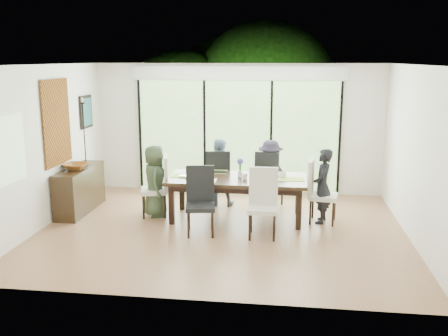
# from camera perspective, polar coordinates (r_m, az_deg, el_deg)

# --- Properties ---
(floor) EXTENTS (6.00, 5.00, 0.01)m
(floor) POSITION_cam_1_polar(r_m,az_deg,el_deg) (8.38, -0.22, -7.09)
(floor) COLOR brown
(floor) RESTS_ON ground
(ceiling) EXTENTS (6.00, 5.00, 0.01)m
(ceiling) POSITION_cam_1_polar(r_m,az_deg,el_deg) (7.90, -0.24, 11.77)
(ceiling) COLOR white
(ceiling) RESTS_ON wall_back
(wall_back) EXTENTS (6.00, 0.02, 2.70)m
(wall_back) POSITION_cam_1_polar(r_m,az_deg,el_deg) (10.49, 1.59, 4.51)
(wall_back) COLOR white
(wall_back) RESTS_ON floor
(wall_front) EXTENTS (6.00, 0.02, 2.70)m
(wall_front) POSITION_cam_1_polar(r_m,az_deg,el_deg) (5.61, -3.63, -2.53)
(wall_front) COLOR beige
(wall_front) RESTS_ON floor
(wall_left) EXTENTS (0.02, 5.00, 2.70)m
(wall_left) POSITION_cam_1_polar(r_m,az_deg,el_deg) (8.94, -19.75, 2.38)
(wall_left) COLOR white
(wall_left) RESTS_ON floor
(wall_right) EXTENTS (0.02, 5.00, 2.70)m
(wall_right) POSITION_cam_1_polar(r_m,az_deg,el_deg) (8.20, 21.11, 1.43)
(wall_right) COLOR beige
(wall_right) RESTS_ON floor
(glass_doors) EXTENTS (4.20, 0.02, 2.30)m
(glass_doors) POSITION_cam_1_polar(r_m,az_deg,el_deg) (10.47, 1.56, 3.67)
(glass_doors) COLOR #598C3F
(glass_doors) RESTS_ON wall_back
(blinds_header) EXTENTS (4.40, 0.06, 0.28)m
(blinds_header) POSITION_cam_1_polar(r_m,az_deg,el_deg) (10.35, 1.60, 10.79)
(blinds_header) COLOR white
(blinds_header) RESTS_ON wall_back
(mullion_a) EXTENTS (0.05, 0.04, 2.30)m
(mullion_a) POSITION_cam_1_polar(r_m,az_deg,el_deg) (10.88, -9.54, 3.82)
(mullion_a) COLOR black
(mullion_a) RESTS_ON wall_back
(mullion_b) EXTENTS (0.05, 0.04, 2.30)m
(mullion_b) POSITION_cam_1_polar(r_m,az_deg,el_deg) (10.56, -2.23, 3.73)
(mullion_b) COLOR black
(mullion_b) RESTS_ON wall_back
(mullion_c) EXTENTS (0.05, 0.04, 2.30)m
(mullion_c) POSITION_cam_1_polar(r_m,az_deg,el_deg) (10.42, 5.40, 3.57)
(mullion_c) COLOR black
(mullion_c) RESTS_ON wall_back
(mullion_d) EXTENTS (0.05, 0.04, 2.30)m
(mullion_d) POSITION_cam_1_polar(r_m,az_deg,el_deg) (10.47, 13.09, 3.34)
(mullion_d) COLOR black
(mullion_d) RESTS_ON wall_back
(side_window) EXTENTS (0.02, 0.90, 1.00)m
(side_window) POSITION_cam_1_polar(r_m,az_deg,el_deg) (7.86, -23.50, 1.90)
(side_window) COLOR #8CAD7F
(side_window) RESTS_ON wall_left
(deck) EXTENTS (6.00, 1.80, 0.10)m
(deck) POSITION_cam_1_polar(r_m,az_deg,el_deg) (11.63, 2.00, -1.74)
(deck) COLOR brown
(deck) RESTS_ON ground
(rail_top) EXTENTS (6.00, 0.08, 0.06)m
(rail_top) POSITION_cam_1_polar(r_m,az_deg,el_deg) (12.28, 2.37, 1.89)
(rail_top) COLOR brown
(rail_top) RESTS_ON deck
(foliage_left) EXTENTS (3.20, 3.20, 3.20)m
(foliage_left) POSITION_cam_1_polar(r_m,az_deg,el_deg) (13.41, -4.95, 6.58)
(foliage_left) COLOR #14380F
(foliage_left) RESTS_ON ground
(foliage_mid) EXTENTS (4.00, 4.00, 4.00)m
(foliage_mid) POSITION_cam_1_polar(r_m,az_deg,el_deg) (13.68, 4.70, 8.22)
(foliage_mid) COLOR #14380F
(foliage_mid) RESTS_ON ground
(foliage_right) EXTENTS (2.80, 2.80, 2.80)m
(foliage_right) POSITION_cam_1_polar(r_m,az_deg,el_deg) (12.97, 12.49, 5.34)
(foliage_right) COLOR #14380F
(foliage_right) RESTS_ON ground
(foliage_far) EXTENTS (3.60, 3.60, 3.60)m
(foliage_far) POSITION_cam_1_polar(r_m,az_deg,el_deg) (14.47, 0.83, 7.77)
(foliage_far) COLOR #14380F
(foliage_far) RESTS_ON ground
(table_top) EXTENTS (2.41, 1.10, 0.06)m
(table_top) POSITION_cam_1_polar(r_m,az_deg,el_deg) (8.74, 1.49, -1.29)
(table_top) COLOR black
(table_top) RESTS_ON floor
(table_apron) EXTENTS (2.21, 0.90, 0.10)m
(table_apron) POSITION_cam_1_polar(r_m,az_deg,el_deg) (8.76, 1.49, -1.87)
(table_apron) COLOR black
(table_apron) RESTS_ON floor
(table_leg_fl) EXTENTS (0.09, 0.09, 0.69)m
(table_leg_fl) POSITION_cam_1_polar(r_m,az_deg,el_deg) (8.61, -6.01, -4.18)
(table_leg_fl) COLOR black
(table_leg_fl) RESTS_ON floor
(table_leg_fr) EXTENTS (0.09, 0.09, 0.69)m
(table_leg_fr) POSITION_cam_1_polar(r_m,az_deg,el_deg) (8.39, 8.55, -4.70)
(table_leg_fr) COLOR black
(table_leg_fr) RESTS_ON floor
(table_leg_bl) EXTENTS (0.09, 0.09, 0.69)m
(table_leg_bl) POSITION_cam_1_polar(r_m,az_deg,el_deg) (9.41, -4.81, -2.70)
(table_leg_bl) COLOR black
(table_leg_bl) RESTS_ON floor
(table_leg_br) EXTENTS (0.09, 0.09, 0.69)m
(table_leg_br) POSITION_cam_1_polar(r_m,az_deg,el_deg) (9.21, 8.46, -3.13)
(table_leg_br) COLOR black
(table_leg_br) RESTS_ON floor
(chair_left_end) EXTENTS (0.56, 0.56, 1.10)m
(chair_left_end) POSITION_cam_1_polar(r_m,az_deg,el_deg) (9.05, -8.01, -2.04)
(chair_left_end) COLOR silver
(chair_left_end) RESTS_ON floor
(chair_right_end) EXTENTS (0.53, 0.53, 1.10)m
(chair_right_end) POSITION_cam_1_polar(r_m,az_deg,el_deg) (8.76, 11.30, -2.65)
(chair_right_end) COLOR silver
(chair_right_end) RESTS_ON floor
(chair_far_left) EXTENTS (0.51, 0.51, 1.10)m
(chair_far_left) POSITION_cam_1_polar(r_m,az_deg,el_deg) (9.65, -0.65, -1.01)
(chair_far_left) COLOR black
(chair_far_left) RESTS_ON floor
(chair_far_right) EXTENTS (0.57, 0.57, 1.10)m
(chair_far_right) POSITION_cam_1_polar(r_m,az_deg,el_deg) (9.57, 5.29, -1.18)
(chair_far_right) COLOR black
(chair_far_right) RESTS_ON floor
(chair_near_left) EXTENTS (0.53, 0.53, 1.10)m
(chair_near_left) POSITION_cam_1_polar(r_m,az_deg,el_deg) (8.02, -2.73, -3.83)
(chair_near_left) COLOR black
(chair_near_left) RESTS_ON floor
(chair_near_right) EXTENTS (0.47, 0.47, 1.10)m
(chair_near_right) POSITION_cam_1_polar(r_m,az_deg,el_deg) (7.91, 4.44, -4.08)
(chair_near_right) COLOR silver
(chair_near_right) RESTS_ON floor
(person_left_end) EXTENTS (0.51, 0.68, 1.30)m
(person_left_end) POSITION_cam_1_polar(r_m,az_deg,el_deg) (9.03, -7.90, -1.46)
(person_left_end) COLOR #37472F
(person_left_end) RESTS_ON floor
(person_right_end) EXTENTS (0.47, 0.66, 1.30)m
(person_right_end) POSITION_cam_1_polar(r_m,az_deg,el_deg) (8.74, 11.19, -2.04)
(person_right_end) COLOR black
(person_right_end) RESTS_ON floor
(person_far_left) EXTENTS (0.66, 0.49, 1.30)m
(person_far_left) POSITION_cam_1_polar(r_m,az_deg,el_deg) (9.61, -0.67, -0.48)
(person_far_left) COLOR #7893AD
(person_far_left) RESTS_ON floor
(person_far_right) EXTENTS (0.68, 0.52, 1.30)m
(person_far_right) POSITION_cam_1_polar(r_m,az_deg,el_deg) (9.53, 5.30, -0.65)
(person_far_right) COLOR #272030
(person_far_right) RESTS_ON floor
(placemat_left) EXTENTS (0.44, 0.32, 0.01)m
(placemat_left) POSITION_cam_1_polar(r_m,az_deg,el_deg) (8.88, -4.62, -0.89)
(placemat_left) COLOR #8BA43A
(placemat_left) RESTS_ON table_top
(placemat_right) EXTENTS (0.44, 0.32, 0.01)m
(placemat_right) POSITION_cam_1_polar(r_m,az_deg,el_deg) (8.69, 7.73, -1.26)
(placemat_right) COLOR #9EBC43
(placemat_right) RESTS_ON table_top
(placemat_far_l) EXTENTS (0.44, 0.32, 0.01)m
(placemat_far_l) POSITION_cam_1_polar(r_m,az_deg,el_deg) (9.17, -1.05, -0.42)
(placemat_far_l) COLOR #93B942
(placemat_far_l) RESTS_ON table_top
(placemat_far_r) EXTENTS (0.44, 0.32, 0.01)m
(placemat_far_r) POSITION_cam_1_polar(r_m,az_deg,el_deg) (9.08, 5.20, -0.60)
(placemat_far_r) COLOR #8AB13F
(placemat_far_r) RESTS_ON table_top
(placemat_paper) EXTENTS (0.44, 0.32, 0.01)m
(placemat_paper) POSITION_cam_1_polar(r_m,az_deg,el_deg) (8.52, -2.40, -1.44)
(placemat_paper) COLOR white
(placemat_paper) RESTS_ON table_top
(tablet_far_l) EXTENTS (0.26, 0.18, 0.01)m
(tablet_far_l) POSITION_cam_1_polar(r_m,az_deg,el_deg) (9.11, -0.47, -0.45)
(tablet_far_l) COLOR black
(tablet_far_l) RESTS_ON table_top
(tablet_far_r) EXTENTS (0.24, 0.17, 0.01)m
(tablet_far_r) POSITION_cam_1_polar(r_m,az_deg,el_deg) (9.04, 4.88, -0.61)
(tablet_far_r) COLOR black
(tablet_far_r) RESTS_ON table_top
(papers) EXTENTS (0.30, 0.22, 0.00)m
(papers) POSITION_cam_1_polar(r_m,az_deg,el_deg) (8.64, 6.08, -1.30)
(papers) COLOR white
(papers) RESTS_ON table_top
(platter_base) EXTENTS (0.26, 0.26, 0.02)m
(platter_base) POSITION_cam_1_polar(r_m,az_deg,el_deg) (8.51, -2.40, -1.34)
(platter_base) COLOR white
(platter_base) RESTS_ON table_top
(platter_snacks) EXTENTS (0.20, 0.20, 0.01)m
(platter_snacks) POSITION_cam_1_polar(r_m,az_deg,el_deg) (8.51, -2.40, -1.22)
(platter_snacks) COLOR #C56217
(platter_snacks) RESTS_ON table_top
(vase) EXTENTS (0.08, 0.08, 0.12)m
(vase) POSITION_cam_1_polar(r_m,az_deg,el_deg) (8.76, 1.85, -0.65)
(vase) COLOR silver
(vase) RESTS_ON table_top
(hyacinth_stems) EXTENTS (0.04, 0.04, 0.16)m
(hyacinth_stems) POSITION_cam_1_polar(r_m,az_deg,el_deg) (8.74, 1.86, 0.12)
(hyacinth_stems) COLOR #337226
(hyacinth_stems) RESTS_ON table_top
(hyacinth_blooms) EXTENTS (0.11, 0.11, 0.11)m
(hyacinth_blooms) POSITION_cam_1_polar(r_m,az_deg,el_deg) (8.72, 1.86, 0.76)
(hyacinth_blooms) COLOR #5244AC
(hyacinth_blooms) RESTS_ON table_top
(laptop) EXTENTS (0.35, 0.24, 0.03)m
(laptop) POSITION_cam_1_polar(r_m,az_deg,el_deg) (8.76, -4.12, -1.00)
(laptop) COLOR silver
(laptop) RESTS_ON table_top
(cup_a) EXTENTS (0.17, 0.17, 0.10)m
(cup_a) POSITION_cam_1_polar(r_m,az_deg,el_deg) (8.96, -2.86, -0.44)
(cup_a) COLOR white
(cup_a) RESTS_ON table_top
(cup_b) EXTENTS (0.11, 0.11, 0.09)m
(cup_b) POSITION_cam_1_polar(r_m,az_deg,el_deg) (8.61, 2.42, -0.98)
(cup_b) COLOR white
(cup_b) RESTS_ON table_top
(cup_c) EXTENTS (0.15, 0.15, 0.10)m
(cup_c) POSITION_cam_1_polar(r_m,az_deg,el_deg) (8.78, 6.76, -0.79)
(cup_c) COLOR white
(cup_c) RESTS_ON table_top
(book) EXTENTS (0.21, 0.25, 0.02)m
(book) POSITION_cam_1_polar(r_m,az_deg,el_deg) (8.76, 3.15, -1.01)
(book) COLOR white
(book) RESTS_ON table_top
(sideboard) EXTENTS (0.41, 1.46, 0.82)m
(sideboard) POSITION_cam_1_polar(r_m,az_deg,el_deg) (9.64, -16.15, -2.39)
(sideboard) COLOR black
(sideboard) RESTS_ON floor
(bowl) EXTENTS (0.44, 0.44, 0.11)m
(bowl) POSITION_cam_1_polar(r_m,az_deg,el_deg) (9.45, -16.55, 0.19)
(bowl) COLOR brown
(bowl) RESTS_ON sideboard
(candlestick_base) EXTENTS (0.09, 0.09, 0.04)m
(candlestick_base) POSITION_cam_1_polar(r_m,az_deg,el_deg) (9.86, -15.50, 0.54)
(candlestick_base) COLOR black
(candlestick_base) RESTS_ON sideboard
(candlestick_shaft) EXTENTS (0.02, 0.02, 1.14)m
(candlestick_shaft) POSITION_cam_1_polar(r_m,az_deg,el_deg) (9.76, -15.69, 3.85)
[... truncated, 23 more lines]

